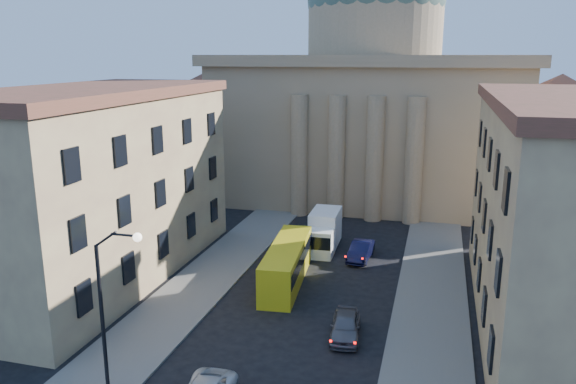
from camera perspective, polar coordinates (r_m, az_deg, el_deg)
name	(u,v)px	position (r m, az deg, el deg)	size (l,w,h in m)	color
sidewalk_left	(177,306)	(40.38, -11.23, -11.32)	(5.00, 60.00, 0.15)	#615F59
sidewalk_right	(429,338)	(36.70, 14.14, -14.17)	(5.00, 60.00, 0.15)	#615F59
church	(372,98)	(70.70, 8.51, 9.46)	(68.02, 28.76, 36.60)	#8A7555
building_left	(94,183)	(45.50, -19.07, 0.84)	(11.60, 26.60, 14.70)	tan
street_lamp	(110,298)	(29.67, -17.65, -10.20)	(2.62, 0.44, 8.83)	black
car_right_far	(345,326)	(35.76, 5.85, -13.35)	(1.78, 4.41, 1.50)	#535258
car_right_distant	(361,251)	(48.47, 7.40, -5.94)	(1.62, 4.64, 1.53)	black
city_bus	(287,262)	(43.16, -0.12, -7.17)	(3.32, 10.64, 2.95)	gold
box_truck	(324,232)	(50.42, 3.65, -4.08)	(2.55, 6.14, 3.34)	white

